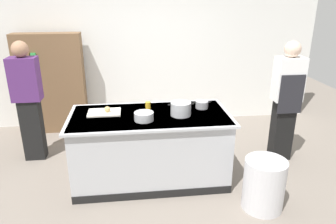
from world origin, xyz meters
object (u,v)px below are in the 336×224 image
object	(u,v)px
stock_pot	(181,109)
bookshelf	(52,84)
onion	(107,109)
mixing_bowl	(144,116)
person_guest	(28,99)
trash_bin	(264,184)
sauce_pan	(202,105)
person_chef	(286,99)
juice_cup	(148,106)

from	to	relation	value
stock_pot	bookshelf	world-z (taller)	bookshelf
onion	mixing_bowl	world-z (taller)	mixing_bowl
stock_pot	person_guest	xyz separation A→B (m)	(-2.03, 0.84, -0.07)
trash_bin	bookshelf	world-z (taller)	bookshelf
sauce_pan	person_chef	size ratio (longest dim) A/B	0.13
stock_pot	juice_cup	size ratio (longest dim) A/B	3.15
stock_pot	sauce_pan	bearing A→B (deg)	35.20
onion	person_guest	bearing A→B (deg)	149.35
stock_pot	sauce_pan	world-z (taller)	stock_pot
mixing_bowl	person_chef	xyz separation A→B (m)	(2.01, 0.51, -0.04)
person_chef	bookshelf	distance (m)	3.78
stock_pot	person_guest	distance (m)	2.19
person_chef	bookshelf	bearing A→B (deg)	48.14
trash_bin	bookshelf	xyz separation A→B (m)	(-2.77, 2.55, 0.55)
onion	stock_pot	distance (m)	0.91
mixing_bowl	bookshelf	bearing A→B (deg)	126.85
juice_cup	trash_bin	xyz separation A→B (m)	(1.22, -0.95, -0.65)
mixing_bowl	juice_cup	bearing A→B (deg)	79.25
person_chef	bookshelf	xyz separation A→B (m)	(-3.49, 1.46, -0.06)
sauce_pan	bookshelf	distance (m)	2.78
mixing_bowl	bookshelf	distance (m)	2.47
sauce_pan	mixing_bowl	size ratio (longest dim) A/B	1.00
onion	juice_cup	distance (m)	0.52
onion	sauce_pan	xyz separation A→B (m)	(1.20, 0.06, -0.01)
person_chef	onion	bearing A→B (deg)	76.30
stock_pot	trash_bin	xyz separation A→B (m)	(0.84, -0.70, -0.68)
sauce_pan	person_guest	world-z (taller)	person_guest
stock_pot	mixing_bowl	xyz separation A→B (m)	(-0.45, -0.11, -0.03)
onion	trash_bin	xyz separation A→B (m)	(1.73, -0.86, -0.66)
juice_cup	bookshelf	distance (m)	2.23
stock_pot	onion	bearing A→B (deg)	169.57
stock_pot	person_guest	world-z (taller)	person_guest
sauce_pan	trash_bin	xyz separation A→B (m)	(0.53, -0.92, -0.65)
person_chef	person_guest	world-z (taller)	same
bookshelf	stock_pot	bearing A→B (deg)	-43.86
onion	person_guest	xyz separation A→B (m)	(-1.13, 0.67, -0.05)
sauce_pan	person_chef	distance (m)	1.25
person_guest	bookshelf	bearing A→B (deg)	175.46
stock_pot	mixing_bowl	size ratio (longest dim) A/B	1.38
mixing_bowl	bookshelf	size ratio (longest dim) A/B	0.13
mixing_bowl	trash_bin	size ratio (longest dim) A/B	0.38
person_chef	juice_cup	bearing A→B (deg)	74.98
person_chef	trash_bin	bearing A→B (deg)	127.72
trash_bin	person_chef	xyz separation A→B (m)	(0.71, 1.09, 0.62)
trash_bin	person_chef	world-z (taller)	person_chef
stock_pot	mixing_bowl	world-z (taller)	stock_pot
person_guest	bookshelf	distance (m)	1.03
person_guest	person_chef	bearing A→B (deg)	83.68
onion	sauce_pan	size ratio (longest dim) A/B	0.32
sauce_pan	trash_bin	size ratio (longest dim) A/B	0.38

